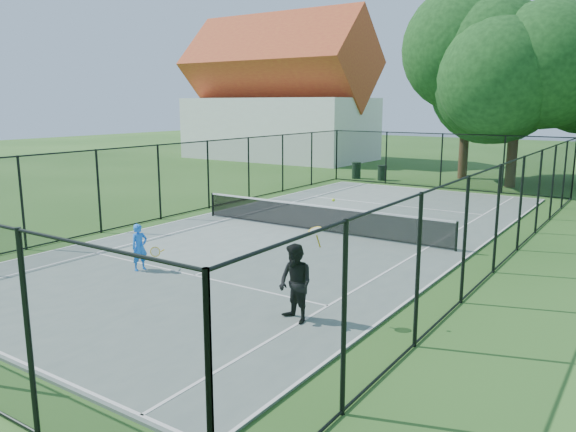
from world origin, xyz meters
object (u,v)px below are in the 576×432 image
Objects in this scene: trash_bin_left at (356,170)px; player_black at (295,283)px; player_blue at (140,247)px; tennis_net at (318,217)px; trash_bin_right at (382,173)px.

trash_bin_left is 23.72m from player_black.
player_blue is (4.10, -20.93, 0.20)m from trash_bin_left.
tennis_net reaches higher than trash_bin_right.
player_blue is 5.63m from player_black.
player_blue is 0.50× the size of player_black.
trash_bin_left is 1.10× the size of trash_bin_right.
player_black reaches higher than tennis_net.
player_blue is at bearing -78.91° from trash_bin_left.
trash_bin_right is (-4.03, 14.26, -0.12)m from tennis_net.
trash_bin_left reaches higher than trash_bin_right.
player_blue is (-1.59, -6.84, 0.13)m from tennis_net.
player_blue reaches higher than tennis_net.
trash_bin_left is 1.67m from trash_bin_right.
tennis_net is 11.02× the size of trash_bin_right.
trash_bin_right is at bearing 105.79° from tennis_net.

